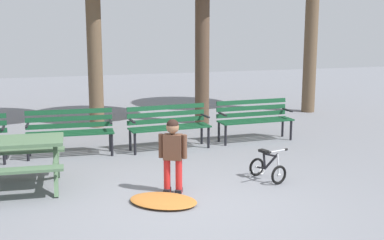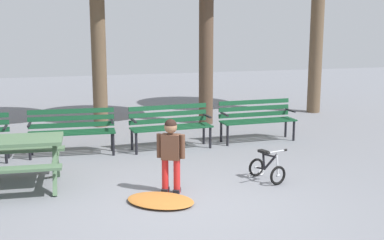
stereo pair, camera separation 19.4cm
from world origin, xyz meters
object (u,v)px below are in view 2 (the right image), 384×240
(park_bench_left, at_px, (72,128))
(child_standing, at_px, (171,150))
(picnic_table, at_px, (0,151))
(kids_bicycle, at_px, (267,168))
(park_bench_far_right, at_px, (257,117))
(park_bench_right, at_px, (170,123))

(park_bench_left, relative_size, child_standing, 1.49)
(picnic_table, bearing_deg, kids_bicycle, -10.51)
(child_standing, bearing_deg, park_bench_left, 115.05)
(park_bench_left, bearing_deg, park_bench_far_right, 0.81)
(picnic_table, height_order, kids_bicycle, picnic_table)
(park_bench_right, distance_m, kids_bicycle, 2.65)
(picnic_table, distance_m, child_standing, 2.53)
(park_bench_left, xyz_separation_m, kids_bicycle, (2.83, -2.54, -0.31))
(park_bench_far_right, relative_size, child_standing, 1.47)
(park_bench_far_right, xyz_separation_m, child_standing, (-2.55, -2.72, 0.14))
(park_bench_left, xyz_separation_m, park_bench_far_right, (3.79, 0.05, 0.00))
(picnic_table, xyz_separation_m, park_bench_left, (1.13, 1.80, -0.08))
(park_bench_left, height_order, child_standing, child_standing)
(park_bench_left, relative_size, kids_bicycle, 2.63)
(kids_bicycle, bearing_deg, park_bench_far_right, 69.58)
(child_standing, bearing_deg, park_bench_far_right, 46.84)
(park_bench_right, relative_size, kids_bicycle, 2.62)
(park_bench_left, height_order, park_bench_right, same)
(child_standing, height_order, kids_bicycle, child_standing)
(park_bench_right, xyz_separation_m, child_standing, (-0.64, -2.58, 0.14))
(park_bench_left, bearing_deg, child_standing, -64.95)
(picnic_table, height_order, park_bench_right, park_bench_right)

